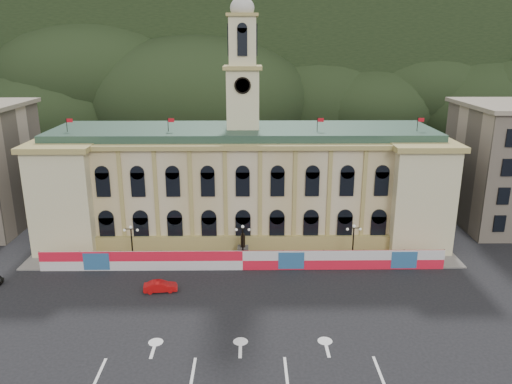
{
  "coord_description": "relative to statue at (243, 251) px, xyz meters",
  "views": [
    {
      "loc": [
        0.97,
        -41.49,
        27.17
      ],
      "look_at": [
        1.69,
        18.0,
        9.18
      ],
      "focal_mm": 35.0,
      "sensor_mm": 36.0,
      "label": 1
    }
  ],
  "objects": [
    {
      "name": "ground",
      "position": [
        0.0,
        -18.0,
        -1.19
      ],
      "size": [
        260.0,
        260.0,
        0.0
      ],
      "primitive_type": "plane",
      "color": "black",
      "rests_on": "ground"
    },
    {
      "name": "lane_markings",
      "position": [
        0.0,
        -23.0,
        -1.18
      ],
      "size": [
        26.0,
        10.0,
        0.02
      ],
      "primitive_type": null,
      "color": "white",
      "rests_on": "ground"
    },
    {
      "name": "hill_ridge",
      "position": [
        0.03,
        103.99,
        18.3
      ],
      "size": [
        230.0,
        80.0,
        64.0
      ],
      "color": "black",
      "rests_on": "ground"
    },
    {
      "name": "city_hall",
      "position": [
        0.0,
        9.63,
        6.66
      ],
      "size": [
        56.2,
        17.6,
        37.1
      ],
      "color": "beige",
      "rests_on": "ground"
    },
    {
      "name": "hoarding_fence",
      "position": [
        0.06,
        -2.93,
        0.06
      ],
      "size": [
        50.0,
        0.44,
        2.5
      ],
      "color": "red",
      "rests_on": "ground"
    },
    {
      "name": "pavement",
      "position": [
        0.0,
        -0.25,
        -1.11
      ],
      "size": [
        56.0,
        5.5,
        0.16
      ],
      "primitive_type": "cube",
      "color": "slate",
      "rests_on": "ground"
    },
    {
      "name": "statue",
      "position": [
        0.0,
        0.0,
        0.0
      ],
      "size": [
        1.4,
        1.4,
        3.72
      ],
      "color": "#595651",
      "rests_on": "ground"
    },
    {
      "name": "lamp_left",
      "position": [
        -14.0,
        -1.0,
        1.89
      ],
      "size": [
        1.96,
        0.44,
        5.15
      ],
      "color": "black",
      "rests_on": "ground"
    },
    {
      "name": "lamp_center",
      "position": [
        0.0,
        -1.0,
        1.89
      ],
      "size": [
        1.96,
        0.44,
        5.15
      ],
      "color": "black",
      "rests_on": "ground"
    },
    {
      "name": "lamp_right",
      "position": [
        14.0,
        -1.0,
        1.89
      ],
      "size": [
        1.96,
        0.44,
        5.15
      ],
      "color": "black",
      "rests_on": "ground"
    },
    {
      "name": "red_sedan",
      "position": [
        -9.23,
        -8.51,
        -0.56
      ],
      "size": [
        2.28,
        4.12,
        1.25
      ],
      "primitive_type": "imported",
      "rotation": [
        0.0,
        0.0,
        1.7
      ],
      "color": "#BD0D0E",
      "rests_on": "ground"
    }
  ]
}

